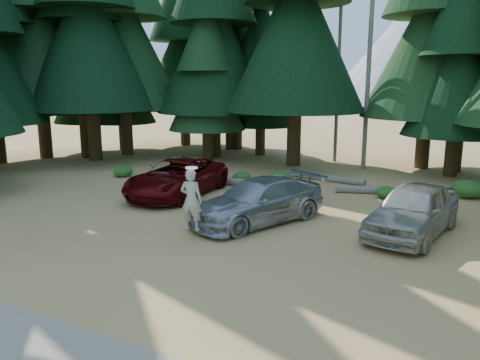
# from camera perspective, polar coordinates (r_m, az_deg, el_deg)

# --- Properties ---
(ground) EXTENTS (160.00, 160.00, 0.00)m
(ground) POSITION_cam_1_polar(r_m,az_deg,el_deg) (13.18, -2.81, -8.72)
(ground) COLOR tan
(ground) RESTS_ON ground
(forest_belt_north) EXTENTS (36.00, 7.00, 22.00)m
(forest_belt_north) POSITION_cam_1_polar(r_m,az_deg,el_deg) (26.81, 13.33, 1.70)
(forest_belt_north) COLOR black
(forest_belt_north) RESTS_ON ground
(snag_front) EXTENTS (0.24, 0.24, 12.00)m
(snag_front) POSITION_cam_1_polar(r_m,az_deg,el_deg) (25.77, 15.50, 14.60)
(snag_front) COLOR #665F52
(snag_front) RESTS_ON ground
(snag_back) EXTENTS (0.20, 0.20, 10.00)m
(snag_back) POSITION_cam_1_polar(r_m,az_deg,el_deg) (27.67, 11.89, 12.49)
(snag_back) COLOR #665F52
(snag_back) RESTS_ON ground
(mountain_peak) EXTENTS (48.00, 50.00, 28.00)m
(mountain_peak) POSITION_cam_1_polar(r_m,az_deg,el_deg) (99.62, 22.81, 15.79)
(mountain_peak) COLOR #9A9FA3
(mountain_peak) RESTS_ON ground
(red_pickup) EXTENTS (2.77, 5.49, 1.49)m
(red_pickup) POSITION_cam_1_polar(r_m,az_deg,el_deg) (19.47, -7.68, 0.32)
(red_pickup) COLOR #550707
(red_pickup) RESTS_ON ground
(silver_minivan_center) EXTENTS (3.88, 5.39, 1.45)m
(silver_minivan_center) POSITION_cam_1_polar(r_m,az_deg,el_deg) (15.63, 2.24, -2.57)
(silver_minivan_center) COLOR #AAACB2
(silver_minivan_center) RESTS_ON ground
(silver_minivan_right) EXTENTS (2.70, 4.94, 1.59)m
(silver_minivan_right) POSITION_cam_1_polar(r_m,az_deg,el_deg) (15.30, 20.37, -3.37)
(silver_minivan_right) COLOR #B6B1A1
(silver_minivan_right) RESTS_ON ground
(frisbee_player) EXTENTS (0.73, 0.54, 1.88)m
(frisbee_player) POSITION_cam_1_polar(r_m,az_deg,el_deg) (13.76, -5.96, -2.38)
(frisbee_player) COLOR beige
(frisbee_player) RESTS_ON ground
(log_left) EXTENTS (4.72, 0.42, 0.34)m
(log_left) POSITION_cam_1_polar(r_m,az_deg,el_deg) (21.00, 0.21, -0.32)
(log_left) COLOR #665F52
(log_left) RESTS_ON ground
(log_mid) EXTENTS (3.85, 0.83, 0.32)m
(log_mid) POSITION_cam_1_polar(r_m,az_deg,el_deg) (22.45, 10.41, 0.26)
(log_mid) COLOR #665F52
(log_mid) RESTS_ON ground
(log_right) EXTENTS (5.01, 1.72, 0.33)m
(log_right) POSITION_cam_1_polar(r_m,az_deg,el_deg) (20.48, 18.73, -1.30)
(log_right) COLOR #665F52
(log_right) RESTS_ON ground
(shrub_far_left) EXTENTS (0.90, 0.90, 0.50)m
(shrub_far_left) POSITION_cam_1_polar(r_m,az_deg,el_deg) (21.25, -4.77, 0.00)
(shrub_far_left) COLOR #2A5C1B
(shrub_far_left) RESTS_ON ground
(shrub_left) EXTENTS (0.92, 0.92, 0.50)m
(shrub_left) POSITION_cam_1_polar(r_m,az_deg,el_deg) (21.79, 0.25, 0.36)
(shrub_left) COLOR #2A5C1B
(shrub_left) RESTS_ON ground
(shrub_center_left) EXTENTS (1.21, 1.21, 0.67)m
(shrub_center_left) POSITION_cam_1_polar(r_m,az_deg,el_deg) (21.21, 4.79, 0.22)
(shrub_center_left) COLOR #2A5C1B
(shrub_center_left) RESTS_ON ground
(shrub_center_right) EXTENTS (0.71, 0.71, 0.39)m
(shrub_center_right) POSITION_cam_1_polar(r_m,az_deg,el_deg) (19.47, 19.62, -1.94)
(shrub_center_right) COLOR #2A5C1B
(shrub_center_right) RESTS_ON ground
(shrub_right) EXTENTS (0.87, 0.87, 0.48)m
(shrub_right) POSITION_cam_1_polar(r_m,az_deg,el_deg) (19.78, 17.44, -1.45)
(shrub_right) COLOR #2A5C1B
(shrub_right) RESTS_ON ground
(shrub_far_right) EXTENTS (1.31, 1.31, 0.72)m
(shrub_far_right) POSITION_cam_1_polar(r_m,az_deg,el_deg) (21.12, 26.03, -0.96)
(shrub_far_right) COLOR #2A5C1B
(shrub_far_right) RESTS_ON ground
(shrub_edge_west) EXTENTS (0.96, 0.96, 0.53)m
(shrub_edge_west) POSITION_cam_1_polar(r_m,az_deg,el_deg) (23.83, -14.07, 1.04)
(shrub_edge_west) COLOR #2A5C1B
(shrub_edge_west) RESTS_ON ground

